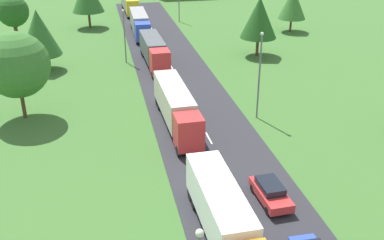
# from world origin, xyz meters

# --- Properties ---
(road) EXTENTS (10.00, 140.00, 0.06)m
(road) POSITION_xyz_m (0.00, 24.50, 0.03)
(road) COLOR #2B2B30
(road) RESTS_ON ground
(lane_marking_centre) EXTENTS (0.16, 123.12, 0.01)m
(lane_marking_centre) POSITION_xyz_m (0.00, 22.17, 0.07)
(lane_marking_centre) COLOR white
(lane_marking_centre) RESTS_ON road
(truck_lead) EXTENTS (2.72, 12.30, 3.62)m
(truck_lead) POSITION_xyz_m (-2.62, 11.46, 2.13)
(truck_lead) COLOR orange
(truck_lead) RESTS_ON road
(truck_second) EXTENTS (2.78, 13.40, 3.79)m
(truck_second) POSITION_xyz_m (-2.57, 29.62, 2.23)
(truck_second) COLOR red
(truck_second) RESTS_ON road
(truck_third) EXTENTS (2.78, 12.27, 3.66)m
(truck_third) POSITION_xyz_m (-2.19, 49.36, 2.17)
(truck_third) COLOR red
(truck_third) RESTS_ON road
(truck_fourth) EXTENTS (2.63, 12.99, 3.62)m
(truck_fourth) POSITION_xyz_m (-2.42, 66.27, 2.14)
(truck_fourth) COLOR blue
(truck_fourth) RESTS_ON road
(truck_fifth) EXTENTS (2.74, 12.85, 3.58)m
(truck_fifth) POSITION_xyz_m (-2.59, 84.96, 2.14)
(truck_fifth) COLOR yellow
(truck_fifth) RESTS_ON road
(car_second) EXTENTS (2.07, 4.53, 1.52)m
(car_second) POSITION_xyz_m (2.10, 15.19, 0.86)
(car_second) COLOR red
(car_second) RESTS_ON road
(lamppost_second) EXTENTS (0.36, 0.36, 9.26)m
(lamppost_second) POSITION_xyz_m (6.13, 29.85, 5.12)
(lamppost_second) COLOR slate
(lamppost_second) RESTS_ON ground
(lamppost_third) EXTENTS (0.36, 0.36, 7.60)m
(lamppost_third) POSITION_xyz_m (-6.00, 51.58, 4.27)
(lamppost_third) COLOR slate
(lamppost_third) RESTS_ON ground
(tree_oak) EXTENTS (4.84, 4.84, 8.10)m
(tree_oak) POSITION_xyz_m (-22.15, 62.88, 5.64)
(tree_oak) COLOR #513823
(tree_oak) RESTS_ON ground
(tree_birch) EXTENTS (5.50, 5.50, 8.27)m
(tree_birch) POSITION_xyz_m (-17.29, 50.44, 5.23)
(tree_birch) COLOR #513823
(tree_birch) RESTS_ON ground
(tree_pine) EXTENTS (6.76, 6.76, 9.24)m
(tree_pine) POSITION_xyz_m (-18.01, 34.96, 5.86)
(tree_pine) COLOR #513823
(tree_pine) RESTS_ON ground
(tree_ash) EXTENTS (5.35, 5.35, 8.68)m
(tree_ash) POSITION_xyz_m (13.45, 50.80, 5.72)
(tree_ash) COLOR #513823
(tree_ash) RESTS_ON ground
(tree_lime) EXTENTS (4.84, 4.84, 7.65)m
(tree_lime) POSITION_xyz_m (24.00, 63.17, 4.97)
(tree_lime) COLOR #513823
(tree_lime) RESTS_ON ground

